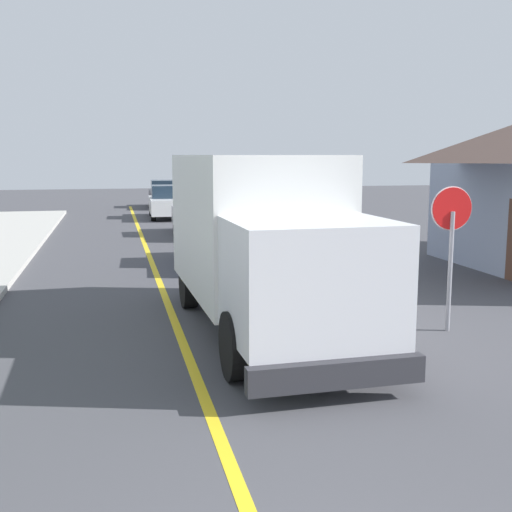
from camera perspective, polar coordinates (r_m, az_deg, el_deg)
name	(u,v)px	position (r m, az deg, el deg)	size (l,w,h in m)	color
centre_line_yellow	(171,313)	(13.16, -7.61, -5.08)	(0.16, 56.00, 0.01)	gold
box_truck	(261,234)	(11.61, 0.42, 1.95)	(2.60, 7.24, 3.20)	silver
parked_car_near	(225,237)	(18.84, -2.77, 1.69)	(2.01, 4.48, 1.67)	#2D4793
parked_car_mid	(200,215)	(25.74, -5.08, 3.64)	(1.86, 4.43, 1.67)	#B7B7BC
parked_car_far	(168,203)	(32.98, -7.94, 4.77)	(1.93, 4.45, 1.67)	silver
parked_car_furthest	(165,195)	(39.75, -8.21, 5.48)	(1.91, 4.44, 1.67)	black
stop_sign	(451,230)	(11.98, 17.12, 2.20)	(0.80, 0.10, 2.65)	gray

